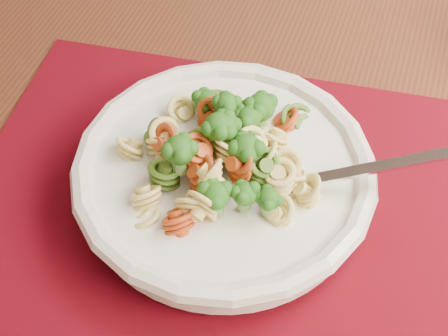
{
  "coord_description": "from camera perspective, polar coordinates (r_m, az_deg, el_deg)",
  "views": [
    {
      "loc": [
        -0.89,
        -0.0,
        1.24
      ],
      "look_at": [
        -0.87,
        0.34,
        0.81
      ],
      "focal_mm": 50.0,
      "sensor_mm": 36.0,
      "label": 1
    }
  ],
  "objects": [
    {
      "name": "fork",
      "position": [
        0.54,
        6.05,
        -1.46
      ],
      "size": [
        0.18,
        0.04,
        0.08
      ],
      "primitive_type": null,
      "rotation": [
        0.0,
        -0.35,
        -0.07
      ],
      "color": "silver",
      "rests_on": "pasta_bowl"
    },
    {
      "name": "pasta_bowl",
      "position": [
        0.56,
        0.0,
        -0.6
      ],
      "size": [
        0.27,
        0.27,
        0.05
      ],
      "color": "silver",
      "rests_on": "placemat"
    },
    {
      "name": "placemat",
      "position": [
        0.57,
        0.45,
        -4.1
      ],
      "size": [
        0.58,
        0.5,
        0.0
      ],
      "primitive_type": "cube",
      "rotation": [
        0.0,
        0.0,
        -0.28
      ],
      "color": "#59030F",
      "rests_on": "dining_table"
    },
    {
      "name": "dining_table",
      "position": [
        0.75,
        5.73,
        0.17
      ],
      "size": [
        1.61,
        1.34,
        0.76
      ],
      "rotation": [
        0.0,
        0.0,
        -0.38
      ],
      "color": "#4F2716",
      "rests_on": "ground"
    },
    {
      "name": "pasta_broccoli_heap",
      "position": [
        0.55,
        0.0,
        0.39
      ],
      "size": [
        0.23,
        0.23,
        0.06
      ],
      "primitive_type": null,
      "color": "#ECDA74",
      "rests_on": "pasta_bowl"
    }
  ]
}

